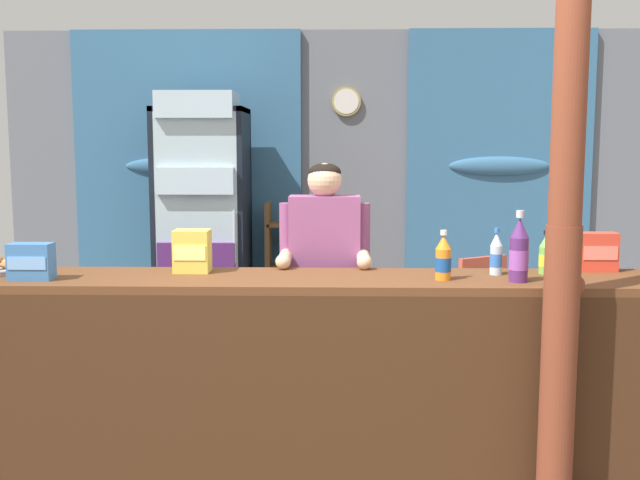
{
  "coord_description": "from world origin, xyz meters",
  "views": [
    {
      "loc": [
        0.06,
        -3.08,
        1.63
      ],
      "look_at": [
        -0.04,
        1.03,
        1.11
      ],
      "focal_mm": 41.56,
      "sensor_mm": 36.0,
      "label": 1
    }
  ],
  "objects_px": {
    "shopkeeper": "(325,266)",
    "soda_bottle_water": "(496,255)",
    "bottle_shelf_rack": "(295,272)",
    "snack_box_crackers": "(597,252)",
    "snack_box_biscuit": "(31,262)",
    "soda_bottle_lime_soda": "(546,255)",
    "snack_box_instant_noodle": "(192,251)",
    "plastic_lawn_chair": "(470,304)",
    "soda_bottle_grape_soda": "(519,252)",
    "soda_bottle_orange_soda": "(443,259)",
    "stall_counter": "(335,359)",
    "timber_post": "(564,238)",
    "drink_fridge": "(203,213)"
  },
  "relations": [
    {
      "from": "soda_bottle_water",
      "to": "snack_box_instant_noodle",
      "type": "relative_size",
      "value": 1.09
    },
    {
      "from": "shopkeeper",
      "to": "snack_box_biscuit",
      "type": "distance_m",
      "value": 1.52
    },
    {
      "from": "soda_bottle_orange_soda",
      "to": "soda_bottle_water",
      "type": "bearing_deg",
      "value": 28.19
    },
    {
      "from": "soda_bottle_lime_soda",
      "to": "stall_counter",
      "type": "bearing_deg",
      "value": -167.46
    },
    {
      "from": "drink_fridge",
      "to": "soda_bottle_lime_soda",
      "type": "bearing_deg",
      "value": -44.41
    },
    {
      "from": "timber_post",
      "to": "drink_fridge",
      "type": "height_order",
      "value": "timber_post"
    },
    {
      "from": "shopkeeper",
      "to": "soda_bottle_water",
      "type": "distance_m",
      "value": 0.96
    },
    {
      "from": "shopkeeper",
      "to": "plastic_lawn_chair",
      "type": "bearing_deg",
      "value": 50.05
    },
    {
      "from": "drink_fridge",
      "to": "bottle_shelf_rack",
      "type": "relative_size",
      "value": 1.72
    },
    {
      "from": "bottle_shelf_rack",
      "to": "shopkeeper",
      "type": "bearing_deg",
      "value": -81.82
    },
    {
      "from": "drink_fridge",
      "to": "shopkeeper",
      "type": "distance_m",
      "value": 1.96
    },
    {
      "from": "soda_bottle_lime_soda",
      "to": "snack_box_biscuit",
      "type": "relative_size",
      "value": 1.09
    },
    {
      "from": "soda_bottle_orange_soda",
      "to": "snack_box_crackers",
      "type": "relative_size",
      "value": 1.22
    },
    {
      "from": "bottle_shelf_rack",
      "to": "soda_bottle_grape_soda",
      "type": "height_order",
      "value": "soda_bottle_grape_soda"
    },
    {
      "from": "soda_bottle_orange_soda",
      "to": "snack_box_instant_noodle",
      "type": "distance_m",
      "value": 1.26
    },
    {
      "from": "stall_counter",
      "to": "soda_bottle_grape_soda",
      "type": "bearing_deg",
      "value": 0.69
    },
    {
      "from": "soda_bottle_lime_soda",
      "to": "snack_box_crackers",
      "type": "xyz_separation_m",
      "value": [
        0.29,
        0.1,
        0.01
      ]
    },
    {
      "from": "drink_fridge",
      "to": "shopkeeper",
      "type": "xyz_separation_m",
      "value": [
        0.99,
        -1.68,
        -0.14
      ]
    },
    {
      "from": "bottle_shelf_rack",
      "to": "soda_bottle_orange_soda",
      "type": "bearing_deg",
      "value": -70.86
    },
    {
      "from": "soda_bottle_lime_soda",
      "to": "snack_box_instant_noodle",
      "type": "height_order",
      "value": "soda_bottle_lime_soda"
    },
    {
      "from": "snack_box_instant_noodle",
      "to": "snack_box_crackers",
      "type": "relative_size",
      "value": 1.09
    },
    {
      "from": "shopkeeper",
      "to": "soda_bottle_orange_soda",
      "type": "xyz_separation_m",
      "value": [
        0.58,
        -0.56,
        0.12
      ]
    },
    {
      "from": "timber_post",
      "to": "soda_bottle_grape_soda",
      "type": "xyz_separation_m",
      "value": [
        -0.12,
        0.28,
        -0.1
      ]
    },
    {
      "from": "snack_box_biscuit",
      "to": "timber_post",
      "type": "bearing_deg",
      "value": -6.43
    },
    {
      "from": "soda_bottle_water",
      "to": "snack_box_instant_noodle",
      "type": "xyz_separation_m",
      "value": [
        -1.53,
        0.04,
        0.01
      ]
    },
    {
      "from": "drink_fridge",
      "to": "soda_bottle_orange_soda",
      "type": "height_order",
      "value": "drink_fridge"
    },
    {
      "from": "soda_bottle_grape_soda",
      "to": "timber_post",
      "type": "bearing_deg",
      "value": -66.13
    },
    {
      "from": "stall_counter",
      "to": "plastic_lawn_chair",
      "type": "relative_size",
      "value": 4.4
    },
    {
      "from": "stall_counter",
      "to": "snack_box_biscuit",
      "type": "xyz_separation_m",
      "value": [
        -1.46,
        0.01,
        0.47
      ]
    },
    {
      "from": "shopkeeper",
      "to": "snack_box_biscuit",
      "type": "xyz_separation_m",
      "value": [
        -1.4,
        -0.6,
        0.11
      ]
    },
    {
      "from": "bottle_shelf_rack",
      "to": "snack_box_biscuit",
      "type": "distance_m",
      "value": 2.77
    },
    {
      "from": "soda_bottle_lime_soda",
      "to": "snack_box_crackers",
      "type": "bearing_deg",
      "value": 19.1
    },
    {
      "from": "soda_bottle_water",
      "to": "snack_box_biscuit",
      "type": "height_order",
      "value": "soda_bottle_water"
    },
    {
      "from": "stall_counter",
      "to": "drink_fridge",
      "type": "relative_size",
      "value": 1.85
    },
    {
      "from": "soda_bottle_orange_soda",
      "to": "soda_bottle_water",
      "type": "height_order",
      "value": "soda_bottle_orange_soda"
    },
    {
      "from": "timber_post",
      "to": "soda_bottle_lime_soda",
      "type": "distance_m",
      "value": 0.53
    },
    {
      "from": "soda_bottle_orange_soda",
      "to": "snack_box_crackers",
      "type": "xyz_separation_m",
      "value": [
        0.83,
        0.28,
        -0.0
      ]
    },
    {
      "from": "snack_box_crackers",
      "to": "soda_bottle_lime_soda",
      "type": "bearing_deg",
      "value": -160.9
    },
    {
      "from": "snack_box_crackers",
      "to": "snack_box_instant_noodle",
      "type": "bearing_deg",
      "value": -177.6
    },
    {
      "from": "bottle_shelf_rack",
      "to": "shopkeeper",
      "type": "relative_size",
      "value": 0.77
    },
    {
      "from": "snack_box_instant_noodle",
      "to": "soda_bottle_lime_soda",
      "type": "bearing_deg",
      "value": -0.43
    },
    {
      "from": "timber_post",
      "to": "snack_box_biscuit",
      "type": "relative_size",
      "value": 12.76
    },
    {
      "from": "bottle_shelf_rack",
      "to": "plastic_lawn_chair",
      "type": "xyz_separation_m",
      "value": [
        1.31,
        -0.65,
        -0.12
      ]
    },
    {
      "from": "timber_post",
      "to": "shopkeeper",
      "type": "relative_size",
      "value": 1.68
    },
    {
      "from": "bottle_shelf_rack",
      "to": "snack_box_crackers",
      "type": "height_order",
      "value": "snack_box_crackers"
    },
    {
      "from": "shopkeeper",
      "to": "soda_bottle_water",
      "type": "xyz_separation_m",
      "value": [
        0.86,
        -0.41,
        0.12
      ]
    },
    {
      "from": "soda_bottle_grape_soda",
      "to": "snack_box_biscuit",
      "type": "distance_m",
      "value": 2.32
    },
    {
      "from": "soda_bottle_lime_soda",
      "to": "snack_box_instant_noodle",
      "type": "xyz_separation_m",
      "value": [
        -1.78,
        0.01,
        0.01
      ]
    },
    {
      "from": "snack_box_instant_noodle",
      "to": "snack_box_biscuit",
      "type": "bearing_deg",
      "value": -161.78
    },
    {
      "from": "stall_counter",
      "to": "shopkeeper",
      "type": "relative_size",
      "value": 2.45
    }
  ]
}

